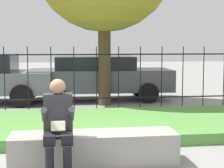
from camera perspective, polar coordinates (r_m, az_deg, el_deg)
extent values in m
plane|color=gray|center=(5.47, -4.06, -12.09)|extent=(60.00, 60.00, 0.00)
cube|color=gray|center=(5.41, -2.76, -9.78)|extent=(2.36, 0.59, 0.45)
cube|color=slate|center=(5.47, -2.75, -11.65)|extent=(2.26, 0.54, 0.08)
cylinder|color=black|center=(4.77, -9.50, -11.49)|extent=(0.11, 0.11, 0.36)
cube|color=black|center=(4.91, -9.48, -8.07)|extent=(0.15, 0.42, 0.13)
cylinder|color=black|center=(4.77, -6.80, -11.45)|extent=(0.11, 0.11, 0.36)
cube|color=black|center=(4.91, -6.88, -8.03)|extent=(0.15, 0.42, 0.13)
cube|color=#333338|center=(5.06, -8.22, -4.50)|extent=(0.38, 0.24, 0.54)
sphere|color=tan|center=(4.98, -8.28, -0.42)|extent=(0.21, 0.21, 0.21)
cylinder|color=#333338|center=(4.90, -10.24, -4.64)|extent=(0.08, 0.29, 0.24)
cylinder|color=#333338|center=(4.90, -6.22, -4.59)|extent=(0.08, 0.29, 0.24)
cube|color=beige|center=(4.82, -8.21, -6.35)|extent=(0.18, 0.09, 0.13)
cube|color=#569342|center=(7.46, -5.14, -6.35)|extent=(10.49, 2.78, 0.20)
cylinder|color=black|center=(9.49, -5.77, -2.26)|extent=(8.49, 0.03, 0.03)
cylinder|color=black|center=(9.39, -5.84, 4.49)|extent=(8.49, 0.03, 0.03)
cylinder|color=black|center=(9.52, -16.07, 0.54)|extent=(0.02, 0.02, 1.64)
cylinder|color=black|center=(9.46, -12.67, 0.60)|extent=(0.02, 0.02, 1.64)
cylinder|color=black|center=(9.43, -9.24, 0.65)|extent=(0.02, 0.02, 1.64)
cylinder|color=black|center=(9.43, -5.80, 0.70)|extent=(0.02, 0.02, 1.64)
cylinder|color=black|center=(9.47, -2.38, 0.75)|extent=(0.02, 0.02, 1.64)
cylinder|color=black|center=(9.54, 1.01, 0.79)|extent=(0.02, 0.02, 1.64)
cylinder|color=black|center=(9.64, 4.34, 0.83)|extent=(0.02, 0.02, 1.64)
cylinder|color=black|center=(9.78, 7.58, 0.87)|extent=(0.02, 0.02, 1.64)
cylinder|color=black|center=(9.94, 10.73, 0.90)|extent=(0.02, 0.02, 1.64)
cylinder|color=black|center=(10.14, 13.76, 0.93)|extent=(0.02, 0.02, 1.64)
cylinder|color=black|center=(10.36, 16.68, 0.96)|extent=(0.02, 0.02, 1.64)
cylinder|color=black|center=(10.37, -13.59, -1.79)|extent=(0.63, 0.23, 0.62)
cylinder|color=black|center=(12.08, -12.40, -0.66)|extent=(0.63, 0.23, 0.62)
cube|color=#4C5156|center=(11.44, -1.80, 0.65)|extent=(4.32, 1.76, 0.64)
cube|color=black|center=(11.38, -2.67, 3.24)|extent=(2.39, 1.52, 0.40)
cylinder|color=black|center=(10.86, 5.55, -1.38)|extent=(0.59, 0.21, 0.59)
cylinder|color=black|center=(12.45, 3.99, -0.41)|extent=(0.59, 0.21, 0.59)
cylinder|color=black|center=(10.63, -8.57, -1.58)|extent=(0.59, 0.21, 0.59)
cylinder|color=black|center=(12.25, -8.31, -0.57)|extent=(0.59, 0.21, 0.59)
cylinder|color=#4C3D28|center=(10.43, -1.17, 4.75)|extent=(0.35, 0.35, 2.91)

